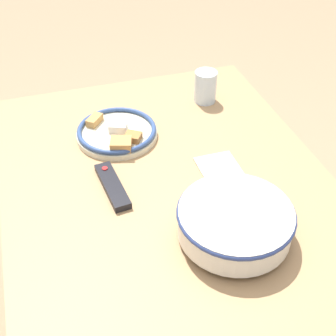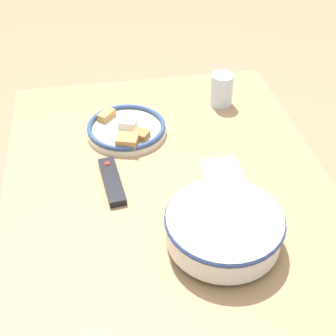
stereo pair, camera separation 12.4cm
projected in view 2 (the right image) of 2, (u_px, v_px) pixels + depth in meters
ground_plane at (168, 332)px, 1.75m from camera, size 8.00×8.00×0.00m
dining_table at (168, 207)px, 1.33m from camera, size 1.14×0.88×0.75m
noodle_bowl at (224, 228)px, 1.07m from camera, size 0.27×0.27×0.09m
food_plate at (126, 129)px, 1.43m from camera, size 0.25×0.25×0.05m
tv_remote at (112, 181)px, 1.26m from camera, size 0.19×0.06×0.02m
drinking_glass at (222, 90)px, 1.54m from camera, size 0.07×0.07×0.11m
folded_napkin at (223, 176)px, 1.28m from camera, size 0.16×0.11×0.01m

